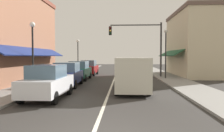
{
  "coord_description": "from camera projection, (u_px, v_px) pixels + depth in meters",
  "views": [
    {
      "loc": [
        0.83,
        -5.67,
        2.19
      ],
      "look_at": [
        -0.09,
        13.3,
        1.38
      ],
      "focal_mm": 35.52,
      "sensor_mm": 36.0,
      "label": 1
    }
  ],
  "objects": [
    {
      "name": "ground_plane",
      "position": [
        115.0,
        77.0,
        23.75
      ],
      "size": [
        80.0,
        80.0,
        0.0
      ],
      "primitive_type": "plane",
      "color": "#33302D"
    },
    {
      "name": "sidewalk_left",
      "position": [
        64.0,
        76.0,
        24.02
      ],
      "size": [
        2.6,
        56.0,
        0.12
      ],
      "primitive_type": "cube",
      "color": "gray",
      "rests_on": "ground"
    },
    {
      "name": "sidewalk_right",
      "position": [
        167.0,
        77.0,
        23.48
      ],
      "size": [
        2.6,
        56.0,
        0.12
      ],
      "primitive_type": "cube",
      "color": "gray",
      "rests_on": "ground"
    },
    {
      "name": "lane_center_stripe",
      "position": [
        115.0,
        77.0,
        23.75
      ],
      "size": [
        0.14,
        52.0,
        0.01
      ],
      "primitive_type": "cube",
      "color": "silver",
      "rests_on": "ground"
    },
    {
      "name": "storefront_right_block",
      "position": [
        198.0,
        44.0,
        25.13
      ],
      "size": [
        6.53,
        10.2,
        7.29
      ],
      "color": "beige",
      "rests_on": "ground"
    },
    {
      "name": "parked_car_nearest_left",
      "position": [
        48.0,
        82.0,
        11.4
      ],
      "size": [
        1.82,
        4.12,
        1.77
      ],
      "rotation": [
        0.0,
        0.0,
        -0.01
      ],
      "color": "silver",
      "rests_on": "ground"
    },
    {
      "name": "parked_car_second_left",
      "position": [
        67.0,
        74.0,
        16.26
      ],
      "size": [
        1.86,
        4.14,
        1.77
      ],
      "rotation": [
        0.0,
        0.0,
        0.02
      ],
      "color": "navy",
      "rests_on": "ground"
    },
    {
      "name": "parked_car_third_left",
      "position": [
        79.0,
        71.0,
        20.81
      ],
      "size": [
        1.83,
        4.13,
        1.77
      ],
      "rotation": [
        0.0,
        0.0,
        -0.02
      ],
      "color": "#0F4C33",
      "rests_on": "ground"
    },
    {
      "name": "parked_car_far_left",
      "position": [
        89.0,
        68.0,
        26.08
      ],
      "size": [
        1.85,
        4.14,
        1.77
      ],
      "rotation": [
        0.0,
        0.0,
        -0.02
      ],
      "color": "maroon",
      "rests_on": "ground"
    },
    {
      "name": "van_in_lane",
      "position": [
        131.0,
        73.0,
        13.89
      ],
      "size": [
        2.03,
        5.19,
        2.12
      ],
      "rotation": [
        0.0,
        0.0,
        0.01
      ],
      "color": "beige",
      "rests_on": "ground"
    },
    {
      "name": "traffic_signal_mast_arm",
      "position": [
        143.0,
        40.0,
        23.03
      ],
      "size": [
        5.51,
        0.5,
        5.73
      ],
      "color": "#333333",
      "rests_on": "ground"
    },
    {
      "name": "street_lamp_left_near",
      "position": [
        33.0,
        44.0,
        14.65
      ],
      "size": [
        0.36,
        0.36,
        4.48
      ],
      "color": "black",
      "rests_on": "ground"
    },
    {
      "name": "street_lamp_right_mid",
      "position": [
        166.0,
        46.0,
        21.27
      ],
      "size": [
        0.36,
        0.36,
        4.82
      ],
      "color": "black",
      "rests_on": "ground"
    },
    {
      "name": "street_lamp_left_far",
      "position": [
        78.0,
        50.0,
        29.07
      ],
      "size": [
        0.36,
        0.36,
        4.42
      ],
      "color": "black",
      "rests_on": "ground"
    }
  ]
}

